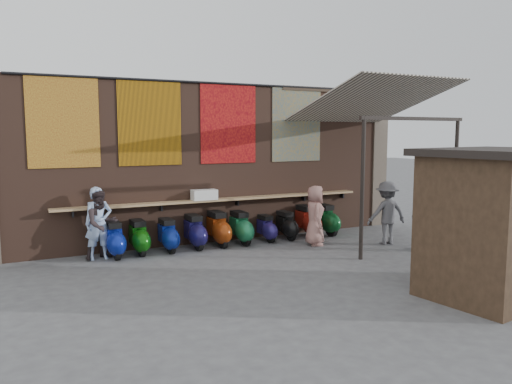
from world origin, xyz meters
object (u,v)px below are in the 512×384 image
shelf_box (204,195)px  shopper_navy (424,215)px  shopper_tan (315,215)px  scooter_stool_8 (307,221)px  scooter_stool_6 (266,228)px  scooter_stool_7 (286,225)px  scooter_stool_2 (168,236)px  market_stall (494,227)px  diner_left (98,223)px  shopper_grey (387,213)px  diner_right (101,224)px  scooter_stool_1 (139,237)px  scooter_stool_4 (218,229)px  scooter_stool_5 (241,228)px  scooter_stool_9 (326,220)px  scooter_stool_0 (114,240)px  scooter_stool_3 (195,232)px

shelf_box → shopper_navy: shopper_navy is taller
shopper_tan → scooter_stool_8: bearing=3.4°
scooter_stool_6 → shopper_tan: 1.32m
scooter_stool_7 → scooter_stool_8: scooter_stool_8 is taller
shelf_box → shopper_tan: shopper_tan is taller
scooter_stool_2 → market_stall: bearing=-54.3°
diner_left → shopper_grey: bearing=-15.7°
diner_right → scooter_stool_6: bearing=-16.6°
diner_left → scooter_stool_1: bearing=0.6°
scooter_stool_7 → scooter_stool_2: bearing=179.3°
shelf_box → scooter_stool_8: bearing=-5.9°
scooter_stool_7 → scooter_stool_4: bearing=177.7°
scooter_stool_5 → diner_right: size_ratio=0.56×
scooter_stool_8 → shopper_navy: (1.61, -2.58, 0.44)m
shelf_box → shopper_grey: (4.10, -1.94, -0.46)m
diner_left → shelf_box: bearing=4.8°
scooter_stool_9 → shopper_grey: shopper_grey is taller
scooter_stool_2 → scooter_stool_7: size_ratio=1.06×
scooter_stool_8 → diner_left: diner_left is taller
diner_left → shopper_tan: bearing=-12.5°
diner_right → market_stall: 7.83m
scooter_stool_0 → scooter_stool_9: (5.64, -0.02, 0.01)m
shelf_box → scooter_stool_5: shelf_box is taller
scooter_stool_2 → diner_left: bearing=179.7°
shelf_box → scooter_stool_6: (1.55, -0.35, -0.91)m
scooter_stool_4 → scooter_stool_9: bearing=-1.1°
scooter_stool_1 → shopper_navy: size_ratio=0.48×
scooter_stool_3 → market_stall: size_ratio=0.36×
scooter_stool_9 → shopper_tan: 1.36m
shopper_tan → market_stall: (0.54, -4.62, 0.45)m
shopper_navy → scooter_stool_7: bearing=-63.4°
scooter_stool_2 → scooter_stool_6: size_ratio=1.14×
scooter_stool_5 → scooter_stool_6: (0.71, -0.03, -0.07)m
scooter_stool_9 → diner_right: diner_right is taller
scooter_stool_6 → diner_right: (-4.07, 0.05, 0.43)m
scooter_stool_6 → diner_left: diner_left is taller
shelf_box → scooter_stool_4: (0.25, -0.27, -0.83)m
scooter_stool_2 → shopper_navy: bearing=-25.2°
shopper_tan → scooter_stool_4: bearing=90.9°
diner_right → scooter_stool_4: bearing=-15.2°
scooter_stool_7 → diner_left: bearing=179.5°
diner_right → shopper_tan: size_ratio=1.04×
shopper_grey → scooter_stool_2: bearing=-6.8°
shelf_box → scooter_stool_7: bearing=-9.2°
scooter_stool_8 → market_stall: (0.16, -5.57, 0.78)m
shelf_box → market_stall: size_ratio=0.26×
scooter_stool_9 → market_stall: (-0.41, -5.53, 0.78)m
scooter_stool_5 → diner_left: 3.44m
scooter_stool_0 → diner_right: bearing=177.3°
scooter_stool_4 → shopper_navy: 4.93m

